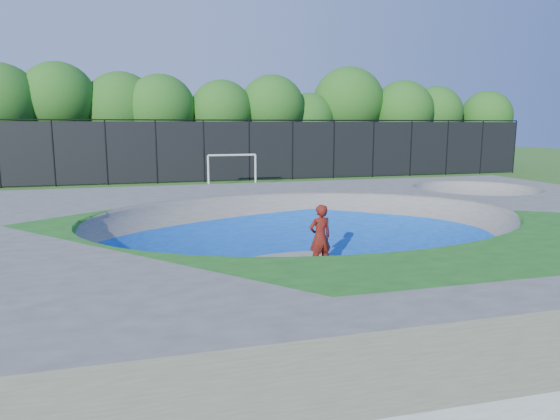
{
  "coord_description": "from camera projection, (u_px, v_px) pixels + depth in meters",
  "views": [
    {
      "loc": [
        -3.94,
        -11.59,
        3.69
      ],
      "look_at": [
        0.12,
        3.0,
        1.1
      ],
      "focal_mm": 32.0,
      "sensor_mm": 36.0,
      "label": 1
    }
  ],
  "objects": [
    {
      "name": "ground",
      "position": [
        307.0,
        272.0,
        12.66
      ],
      "size": [
        120.0,
        120.0,
        0.0
      ],
      "primitive_type": "plane",
      "color": "#2F601A",
      "rests_on": "ground"
    },
    {
      "name": "skate_deck",
      "position": [
        307.0,
        243.0,
        12.54
      ],
      "size": [
        22.0,
        14.0,
        1.5
      ],
      "primitive_type": "cube",
      "color": "gray",
      "rests_on": "ground"
    },
    {
      "name": "skater",
      "position": [
        320.0,
        237.0,
        12.76
      ],
      "size": [
        0.67,
        0.49,
        1.7
      ],
      "primitive_type": "imported",
      "rotation": [
        0.0,
        0.0,
        3.29
      ],
      "color": "#B1220E",
      "rests_on": "ground"
    },
    {
      "name": "skateboard",
      "position": [
        320.0,
        268.0,
        12.9
      ],
      "size": [
        0.81,
        0.36,
        0.05
      ],
      "primitive_type": "cube",
      "rotation": [
        0.0,
        0.0,
        0.18
      ],
      "color": "black",
      "rests_on": "ground"
    },
    {
      "name": "soccer_goal",
      "position": [
        232.0,
        164.0,
        29.85
      ],
      "size": [
        2.98,
        0.12,
        1.97
      ],
      "color": "silver",
      "rests_on": "ground"
    },
    {
      "name": "fence",
      "position": [
        204.0,
        150.0,
        32.26
      ],
      "size": [
        48.09,
        0.09,
        4.04
      ],
      "color": "black",
      "rests_on": "ground"
    },
    {
      "name": "treeline",
      "position": [
        206.0,
        109.0,
        36.62
      ],
      "size": [
        52.27,
        6.94,
        8.3
      ],
      "color": "#483024",
      "rests_on": "ground"
    }
  ]
}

